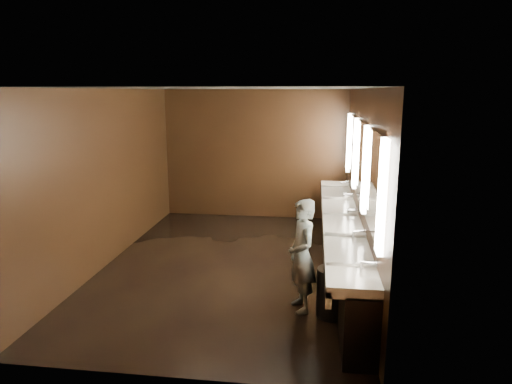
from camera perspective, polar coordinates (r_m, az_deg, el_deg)
floor at (r=7.50m, az=-3.18°, el=-9.10°), size 6.00×6.00×0.00m
ceiling at (r=6.98m, az=-3.46°, el=12.80°), size 4.00×6.00×0.02m
wall_back at (r=10.03m, az=-0.13°, el=4.72°), size 4.00×0.02×2.80m
wall_front at (r=4.29m, az=-10.81°, el=-6.25°), size 4.00×0.02×2.80m
wall_left at (r=7.73m, az=-18.05°, el=1.74°), size 0.02×6.00×2.80m
wall_right at (r=7.02m, az=12.94°, el=1.00°), size 0.02×6.00×2.80m
sink_counter at (r=7.23m, az=10.95°, el=-5.98°), size 0.55×5.40×1.01m
mirror_band at (r=6.96m, az=12.92°, el=3.83°), size 0.06×5.03×1.15m
person at (r=5.84m, az=5.77°, el=-7.92°), size 0.51×0.62×1.46m
trash_bin at (r=5.89m, az=9.56°, el=-12.28°), size 0.46×0.46×0.62m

